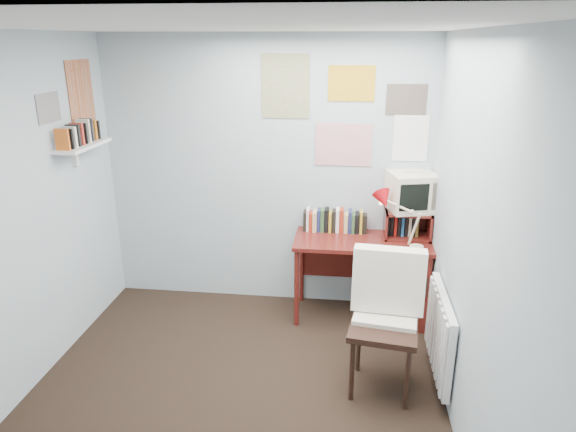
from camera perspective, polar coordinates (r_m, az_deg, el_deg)
name	(u,v)px	position (r m, az deg, el deg)	size (l,w,h in m)	color
ground	(228,416)	(3.78, -6.70, -21.22)	(3.50, 3.50, 0.00)	black
back_wall	(266,175)	(4.75, -2.43, 4.57)	(3.00, 0.02, 2.50)	#A7B9BF
right_wall	(477,259)	(3.12, 20.24, -4.50)	(0.02, 3.50, 2.50)	#A7B9BF
ceiling	(210,26)	(2.89, -8.71, 20.12)	(3.00, 3.50, 0.02)	white
desk	(391,277)	(4.75, 11.37, -6.69)	(1.20, 0.55, 0.76)	maroon
desk_chair	(384,328)	(3.77, 10.59, -12.17)	(0.51, 0.49, 1.00)	black
desk_lamp	(418,226)	(4.39, 14.29, -1.08)	(0.30, 0.25, 0.42)	#B70C13
tv_riser	(407,224)	(4.68, 13.10, -0.84)	(0.40, 0.30, 0.25)	maroon
crt_tv	(412,190)	(4.61, 13.59, 2.84)	(0.38, 0.35, 0.36)	beige
book_row	(336,220)	(4.72, 5.39, -0.43)	(0.60, 0.14, 0.22)	maroon
radiator	(440,333)	(3.97, 16.56, -12.38)	(0.09, 0.80, 0.60)	white
wall_shelf	(83,145)	(4.52, -21.84, 7.29)	(0.20, 0.62, 0.24)	white
posters_back	(345,111)	(4.58, 6.32, 11.56)	(1.20, 0.01, 0.90)	white
posters_left	(65,98)	(4.52, -23.51, 11.97)	(0.01, 0.70, 0.60)	white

